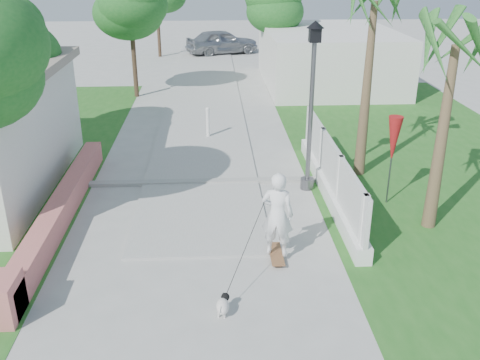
{
  "coord_description": "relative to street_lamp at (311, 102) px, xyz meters",
  "views": [
    {
      "loc": [
        0.36,
        -7.73,
        5.94
      ],
      "look_at": [
        0.97,
        3.61,
        1.1
      ],
      "focal_mm": 40.0,
      "sensor_mm": 36.0,
      "label": 1
    }
  ],
  "objects": [
    {
      "name": "parked_car",
      "position": [
        -1.83,
        21.21,
        -1.66
      ],
      "size": [
        4.86,
        3.29,
        1.54
      ],
      "primitive_type": "imported",
      "rotation": [
        0.0,
        0.0,
        1.93
      ],
      "color": "#A6A8AD",
      "rests_on": "ground"
    },
    {
      "name": "tree_left_mid",
      "position": [
        -8.38,
        2.98,
        1.07
      ],
      "size": [
        3.2,
        3.2,
        4.85
      ],
      "color": "#4C3826",
      "rests_on": "ground"
    },
    {
      "name": "skateboarder",
      "position": [
        -1.8,
        -4.16,
        -1.6
      ],
      "size": [
        1.55,
        2.18,
        1.94
      ],
      "rotation": [
        0.0,
        0.0,
        2.85
      ],
      "color": "brown",
      "rests_on": "ground"
    },
    {
      "name": "building_right",
      "position": [
        3.1,
        12.5,
        -1.13
      ],
      "size": [
        6.0,
        8.0,
        2.6
      ],
      "primitive_type": "cube",
      "color": "silver",
      "rests_on": "ground"
    },
    {
      "name": "grass_right",
      "position": [
        4.1,
        2.5,
        -2.42
      ],
      "size": [
        8.0,
        20.0,
        0.01
      ],
      "primitive_type": "cube",
      "color": "#24631F",
      "rests_on": "ground"
    },
    {
      "name": "curb",
      "position": [
        -2.9,
        0.5,
        -2.38
      ],
      "size": [
        6.5,
        0.25,
        0.1
      ],
      "primitive_type": "cube",
      "color": "#999993",
      "rests_on": "ground"
    },
    {
      "name": "path_strip",
      "position": [
        -2.9,
        14.5,
        -2.4
      ],
      "size": [
        3.2,
        36.0,
        0.06
      ],
      "primitive_type": "cube",
      "color": "#B7B7B2",
      "rests_on": "ground"
    },
    {
      "name": "pink_wall",
      "position": [
        -6.2,
        -1.95,
        -2.11
      ],
      "size": [
        0.45,
        8.2,
        0.8
      ],
      "color": "#CE6D69",
      "rests_on": "ground"
    },
    {
      "name": "dog",
      "position": [
        -2.42,
        -5.39,
        -2.23
      ],
      "size": [
        0.33,
        0.5,
        0.35
      ],
      "rotation": [
        0.0,
        0.0,
        -0.28
      ],
      "color": "silver",
      "rests_on": "ground"
    },
    {
      "name": "patio_umbrella",
      "position": [
        1.9,
        -1.0,
        -0.74
      ],
      "size": [
        0.36,
        0.36,
        2.3
      ],
      "color": "#59595E",
      "rests_on": "ground"
    },
    {
      "name": "palm_far",
      "position": [
        1.7,
        1.0,
        2.06
      ],
      "size": [
        1.8,
        1.8,
        5.3
      ],
      "color": "brown",
      "rests_on": "ground"
    },
    {
      "name": "bollard",
      "position": [
        -2.7,
        4.5,
        -1.84
      ],
      "size": [
        0.14,
        0.14,
        1.09
      ],
      "color": "white",
      "rests_on": "ground"
    },
    {
      "name": "street_lamp",
      "position": [
        0.0,
        0.0,
        0.0
      ],
      "size": [
        0.44,
        0.44,
        4.44
      ],
      "color": "#59595E",
      "rests_on": "ground"
    },
    {
      "name": "tree_path_right",
      "position": [
        0.32,
        14.48,
        1.07
      ],
      "size": [
        3.0,
        3.0,
        4.79
      ],
      "color": "#4C3826",
      "rests_on": "ground"
    },
    {
      "name": "ground",
      "position": [
        -2.9,
        -5.5,
        -2.43
      ],
      "size": [
        90.0,
        90.0,
        0.0
      ],
      "primitive_type": "plane",
      "color": "#B7B7B2",
      "rests_on": "ground"
    },
    {
      "name": "tree_path_left",
      "position": [
        -5.88,
        10.48,
        1.39
      ],
      "size": [
        3.4,
        3.4,
        5.23
      ],
      "color": "#4C3826",
      "rests_on": "ground"
    },
    {
      "name": "palm_near",
      "position": [
        2.5,
        -2.3,
        1.53
      ],
      "size": [
        1.8,
        1.8,
        4.7
      ],
      "color": "brown",
      "rests_on": "ground"
    },
    {
      "name": "lattice_fence",
      "position": [
        0.5,
        -0.5,
        -1.88
      ],
      "size": [
        0.35,
        7.0,
        1.5
      ],
      "color": "white",
      "rests_on": "ground"
    }
  ]
}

